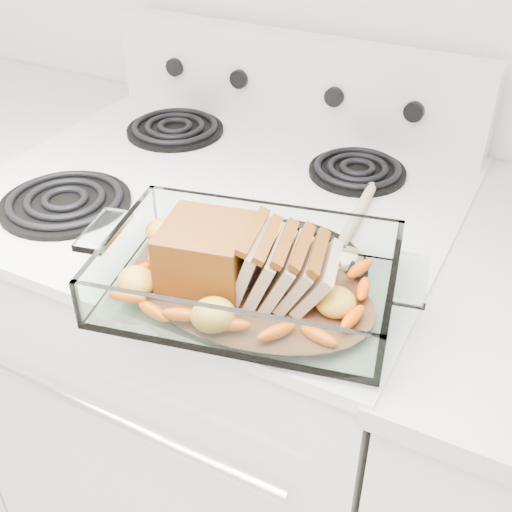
% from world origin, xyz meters
% --- Properties ---
extents(electric_range, '(0.78, 0.70, 1.12)m').
position_xyz_m(electric_range, '(0.00, 1.66, 0.48)').
color(electric_range, white).
rests_on(electric_range, ground).
extents(baking_dish, '(0.37, 0.24, 0.07)m').
position_xyz_m(baking_dish, '(0.18, 1.42, 0.96)').
color(baking_dish, silver).
rests_on(baking_dish, electric_range).
extents(pork_roast, '(0.22, 0.11, 0.09)m').
position_xyz_m(pork_roast, '(0.16, 1.42, 0.99)').
color(pork_roast, brown).
rests_on(pork_roast, baking_dish).
extents(roast_vegetables, '(0.32, 0.18, 0.04)m').
position_xyz_m(roast_vegetables, '(0.18, 1.45, 0.97)').
color(roast_vegetables, '#E15500').
rests_on(roast_vegetables, baking_dish).
extents(wooden_spoon, '(0.07, 0.25, 0.02)m').
position_xyz_m(wooden_spoon, '(0.26, 1.60, 0.95)').
color(wooden_spoon, '#C8B090').
rests_on(wooden_spoon, electric_range).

